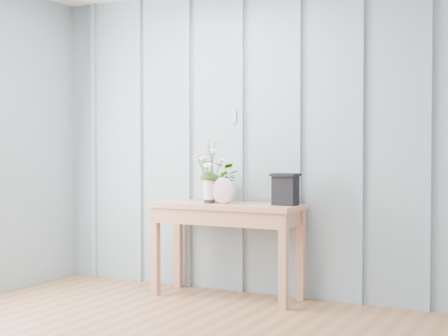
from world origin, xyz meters
The scene contains 6 objects.
room_shell centered at (0.00, 0.92, 1.99)m, with size 4.00×4.50×2.50m.
sideboard centered at (-0.26, 1.99, 0.64)m, with size 1.20×0.45×0.75m.
daisy_vase centered at (-0.38, 1.94, 1.08)m, with size 0.37×0.28×0.52m.
spider_plant centered at (-0.35, 2.11, 0.91)m, with size 0.29×0.25×0.32m, color #1B3E13.
felt_disc_vessel centered at (-0.25, 1.93, 0.85)m, with size 0.21×0.06×0.21m, color #955276.
carved_box centered at (0.23, 2.02, 0.88)m, with size 0.20×0.16×0.24m.
Camera 1 is at (2.18, -2.83, 1.19)m, focal length 55.00 mm.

